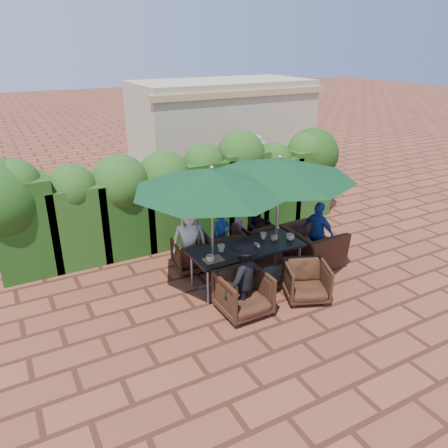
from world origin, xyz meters
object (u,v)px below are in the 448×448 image
chair_near_right (307,280)px  dining_table (247,251)px  chair_far_right (254,236)px  chair_far_mid (223,245)px  chair_end_right (313,240)px  umbrella_left (212,179)px  umbrella_right (280,168)px  chair_far_left (191,253)px  chair_near_left (244,292)px

chair_near_right → dining_table: bearing=143.9°
chair_far_right → chair_far_mid: bearing=4.6°
chair_far_right → chair_near_right: (-0.21, -2.12, 0.01)m
chair_end_right → chair_far_right: bearing=39.6°
umbrella_left → umbrella_right: size_ratio=0.98×
umbrella_right → chair_far_mid: bearing=130.8°
dining_table → chair_end_right: size_ratio=1.90×
chair_far_left → chair_near_right: size_ratio=0.93×
chair_far_right → chair_end_right: size_ratio=0.64×
chair_near_left → dining_table: bearing=55.7°
dining_table → chair_far_left: size_ratio=3.10×
dining_table → chair_near_left: bearing=-123.7°
dining_table → chair_far_mid: (-0.03, 0.90, -0.26)m
dining_table → umbrella_right: umbrella_right is taller
chair_far_mid → chair_near_right: size_ratio=1.07×
umbrella_left → chair_end_right: (2.42, 0.05, -1.70)m
dining_table → chair_end_right: 1.69m
chair_far_left → chair_near_right: bearing=131.3°
umbrella_left → chair_near_left: 2.01m
chair_far_right → chair_near_right: bearing=78.5°
chair_far_mid → chair_end_right: 1.92m
chair_near_right → chair_end_right: (1.03, 1.10, 0.12)m
dining_table → chair_far_mid: bearing=92.1°
dining_table → chair_far_right: bearing=51.3°
chair_far_left → umbrella_left: bearing=97.5°
chair_far_left → chair_far_mid: size_ratio=0.87×
umbrella_right → chair_far_right: (0.14, 1.03, -1.84)m
umbrella_left → chair_far_mid: size_ratio=3.41×
umbrella_left → chair_near_right: (1.38, -1.06, -1.83)m
chair_far_right → chair_near_right: 2.13m
chair_far_left → chair_near_right: (1.39, -2.04, 0.03)m
chair_far_right → chair_near_left: chair_near_left is taller
umbrella_left → chair_far_left: size_ratio=3.94×
chair_far_left → chair_end_right: bearing=165.9°
dining_table → chair_far_left: 1.27m
umbrella_right → chair_far_left: 2.54m
dining_table → chair_far_left: bearing=127.1°
chair_end_right → umbrella_left: bearing=91.7°
umbrella_left → umbrella_right: 1.45m
chair_near_right → umbrella_left: bearing=165.0°
dining_table → chair_far_left: (-0.74, 0.98, -0.31)m
umbrella_right → chair_far_mid: umbrella_right is taller
umbrella_left → chair_near_right: 2.52m
dining_table → chair_far_mid: 0.94m
chair_far_right → chair_near_left: 2.46m
chair_near_left → chair_far_left: bearing=93.6°
chair_near_left → chair_near_right: chair_near_left is taller
chair_far_left → chair_far_right: (1.60, 0.08, 0.01)m
chair_far_right → umbrella_left: bearing=28.0°
chair_far_left → chair_near_right: chair_near_right is taller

